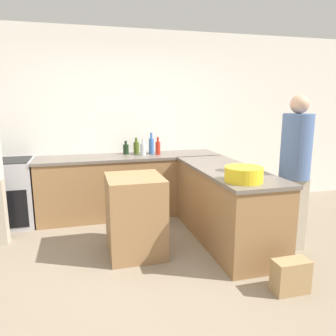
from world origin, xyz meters
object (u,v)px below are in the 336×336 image
object	(u,v)px
island_table	(135,215)
water_bottle_blue	(151,145)
olive_oil_bottle	(136,147)
paper_bag	(291,276)
vinegar_bottle_clear	(143,149)
range_oven	(7,193)
wine_bottle_dark	(126,149)
person_at_peninsula	(295,168)
hot_sauce_bottle	(158,148)
mixing_bowl	(244,174)

from	to	relation	value
island_table	water_bottle_blue	bearing A→B (deg)	70.55
olive_oil_bottle	paper_bag	world-z (taller)	olive_oil_bottle
olive_oil_bottle	vinegar_bottle_clear	distance (m)	0.17
range_oven	olive_oil_bottle	distance (m)	1.88
wine_bottle_dark	person_at_peninsula	size ratio (longest dim) A/B	0.11
vinegar_bottle_clear	water_bottle_blue	distance (m)	0.20
olive_oil_bottle	person_at_peninsula	world-z (taller)	person_at_peninsula
range_oven	wine_bottle_dark	xyz separation A→B (m)	(1.64, 0.14, 0.52)
island_table	paper_bag	world-z (taller)	island_table
water_bottle_blue	hot_sauce_bottle	distance (m)	0.15
island_table	person_at_peninsula	size ratio (longest dim) A/B	0.50
vinegar_bottle_clear	range_oven	bearing A→B (deg)	179.59
wine_bottle_dark	hot_sauce_bottle	bearing A→B (deg)	-19.08
island_table	hot_sauce_bottle	world-z (taller)	hot_sauce_bottle
olive_oil_bottle	hot_sauce_bottle	bearing A→B (deg)	-28.29
range_oven	mixing_bowl	bearing A→B (deg)	-35.90
range_oven	mixing_bowl	size ratio (longest dim) A/B	2.41
olive_oil_bottle	range_oven	bearing A→B (deg)	-175.48
person_at_peninsula	olive_oil_bottle	bearing A→B (deg)	129.33
mixing_bowl	paper_bag	world-z (taller)	mixing_bowl
wine_bottle_dark	water_bottle_blue	world-z (taller)	water_bottle_blue
hot_sauce_bottle	person_at_peninsula	xyz separation A→B (m)	(1.16, -1.62, -0.05)
vinegar_bottle_clear	paper_bag	distance (m)	2.67
water_bottle_blue	hot_sauce_bottle	bearing A→B (deg)	-61.31
olive_oil_bottle	paper_bag	distance (m)	2.83
wine_bottle_dark	person_at_peninsula	xyz separation A→B (m)	(1.61, -1.77, -0.02)
range_oven	water_bottle_blue	distance (m)	2.10
person_at_peninsula	paper_bag	distance (m)	1.22
island_table	water_bottle_blue	distance (m)	1.58
olive_oil_bottle	person_at_peninsula	bearing A→B (deg)	-50.67
water_bottle_blue	paper_bag	xyz separation A→B (m)	(0.71, -2.51, -0.86)
water_bottle_blue	olive_oil_bottle	bearing A→B (deg)	172.31
person_at_peninsula	hot_sauce_bottle	bearing A→B (deg)	125.67
hot_sauce_bottle	vinegar_bottle_clear	bearing A→B (deg)	179.43
island_table	water_bottle_blue	world-z (taller)	water_bottle_blue
range_oven	paper_bag	world-z (taller)	range_oven
island_table	mixing_bowl	size ratio (longest dim) A/B	2.33
range_oven	mixing_bowl	world-z (taller)	mixing_bowl
water_bottle_blue	person_at_peninsula	distance (m)	2.13
island_table	wine_bottle_dark	size ratio (longest dim) A/B	4.43
water_bottle_blue	paper_bag	bearing A→B (deg)	-74.31
mixing_bowl	water_bottle_blue	size ratio (longest dim) A/B	1.21
hot_sauce_bottle	olive_oil_bottle	bearing A→B (deg)	151.71
island_table	mixing_bowl	xyz separation A→B (m)	(0.99, -0.56, 0.53)
wine_bottle_dark	paper_bag	bearing A→B (deg)	-66.84
mixing_bowl	hot_sauce_bottle	size ratio (longest dim) A/B	1.45
hot_sauce_bottle	paper_bag	distance (m)	2.61
hot_sauce_bottle	range_oven	bearing A→B (deg)	179.57
mixing_bowl	wine_bottle_dark	distance (m)	2.16
mixing_bowl	person_at_peninsula	world-z (taller)	person_at_peninsula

